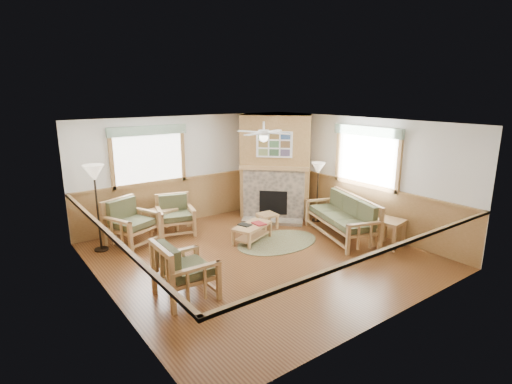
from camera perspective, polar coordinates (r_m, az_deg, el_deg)
floor at (r=8.31m, az=0.64°, el=-9.12°), size 6.00×6.00×0.01m
ceiling at (r=7.65m, az=0.70°, el=9.82°), size 6.00×6.00×0.01m
wall_back at (r=10.37m, az=-9.35°, el=3.27°), size 6.00×0.02×2.70m
wall_front at (r=5.86m, az=18.66°, el=-5.85°), size 6.00×0.02×2.70m
wall_left at (r=6.59m, az=-20.72°, el=-3.82°), size 0.02×6.00×2.70m
wall_right at (r=9.92m, az=14.67°, el=2.50°), size 0.02×6.00×2.70m
wainscot at (r=8.11m, az=0.65°, el=-5.51°), size 6.00×6.00×1.10m
fireplace at (r=10.69m, az=2.86°, el=3.76°), size 3.11×3.11×2.70m
window_back at (r=9.73m, az=-15.37°, el=9.27°), size 1.90×0.16×1.50m
window_right at (r=9.61m, az=15.89°, el=9.17°), size 0.16×1.90×1.50m
ceiling_fan at (r=8.07m, az=1.12°, el=9.77°), size 1.59×1.59×0.36m
sofa at (r=9.38m, az=12.07°, el=-3.56°), size 2.22×1.46×0.94m
armchair_back_left at (r=9.14m, az=-17.36°, el=-4.20°), size 1.16×1.16×1.00m
armchair_back_right at (r=9.58m, az=-11.43°, el=-3.28°), size 0.99×0.99×0.90m
armchair_left at (r=6.69m, az=-10.05°, el=-10.82°), size 0.88×0.88×0.96m
coffee_table at (r=9.00m, az=-0.55°, el=-5.88°), size 1.08×0.82×0.39m
end_table_chairs at (r=9.84m, az=-12.99°, el=-3.91°), size 0.60×0.59×0.57m
end_table_sofa at (r=9.13m, az=18.52°, el=-5.62°), size 0.62×0.60×0.61m
footstool at (r=9.85m, az=1.61°, el=-4.14°), size 0.45×0.45×0.37m
braided_rug at (r=9.01m, az=3.11°, el=-7.15°), size 2.53×2.53×0.01m
floor_lamp_left at (r=8.91m, az=-21.71°, el=-2.18°), size 0.48×0.48×1.85m
floor_lamp_right at (r=10.35m, az=8.77°, el=0.00°), size 0.42×0.42×1.55m
book_red at (r=8.97m, az=0.41°, el=-4.43°), size 0.22×0.30×0.03m
book_dark at (r=8.90m, az=-1.61°, el=-4.62°), size 0.27×0.32×0.03m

